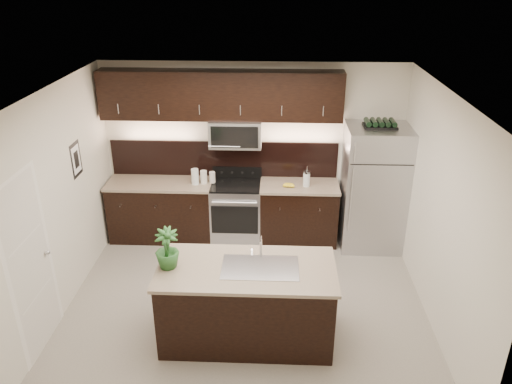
# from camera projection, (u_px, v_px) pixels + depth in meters

# --- Properties ---
(ground) EXTENTS (4.50, 4.50, 0.00)m
(ground) POSITION_uv_depth(u_px,v_px,m) (246.00, 304.00, 6.37)
(ground) COLOR gray
(ground) RESTS_ON ground
(room_walls) EXTENTS (4.52, 4.02, 2.71)m
(room_walls) POSITION_uv_depth(u_px,v_px,m) (235.00, 183.00, 5.64)
(room_walls) COLOR beige
(room_walls) RESTS_ON ground
(counter_run) EXTENTS (3.51, 0.65, 0.94)m
(counter_run) POSITION_uv_depth(u_px,v_px,m) (223.00, 211.00, 7.73)
(counter_run) COLOR black
(counter_run) RESTS_ON ground
(upper_fixtures) EXTENTS (3.49, 0.40, 1.66)m
(upper_fixtures) POSITION_uv_depth(u_px,v_px,m) (223.00, 103.00, 7.17)
(upper_fixtures) COLOR black
(upper_fixtures) RESTS_ON counter_run
(island) EXTENTS (1.96, 0.96, 0.94)m
(island) POSITION_uv_depth(u_px,v_px,m) (247.00, 302.00, 5.64)
(island) COLOR black
(island) RESTS_ON ground
(sink_faucet) EXTENTS (0.84, 0.50, 0.28)m
(sink_faucet) POSITION_uv_depth(u_px,v_px,m) (260.00, 266.00, 5.44)
(sink_faucet) COLOR silver
(sink_faucet) RESTS_ON island
(refrigerator) EXTENTS (0.90, 0.81, 1.87)m
(refrigerator) POSITION_uv_depth(u_px,v_px,m) (373.00, 188.00, 7.39)
(refrigerator) COLOR #B2B2B7
(refrigerator) RESTS_ON ground
(wine_rack) EXTENTS (0.46, 0.29, 0.11)m
(wine_rack) POSITION_uv_depth(u_px,v_px,m) (380.00, 124.00, 6.98)
(wine_rack) COLOR black
(wine_rack) RESTS_ON refrigerator
(plant) EXTENTS (0.31, 0.31, 0.46)m
(plant) POSITION_uv_depth(u_px,v_px,m) (167.00, 249.00, 5.36)
(plant) COLOR #235120
(plant) RESTS_ON island
(canisters) EXTENTS (0.35, 0.17, 0.24)m
(canisters) POSITION_uv_depth(u_px,v_px,m) (202.00, 177.00, 7.48)
(canisters) COLOR silver
(canisters) RESTS_ON counter_run
(french_press) EXTENTS (0.11, 0.11, 0.31)m
(french_press) POSITION_uv_depth(u_px,v_px,m) (307.00, 179.00, 7.39)
(french_press) COLOR silver
(french_press) RESTS_ON counter_run
(bananas) EXTENTS (0.20, 0.16, 0.06)m
(bananas) POSITION_uv_depth(u_px,v_px,m) (286.00, 185.00, 7.41)
(bananas) COLOR yellow
(bananas) RESTS_ON counter_run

